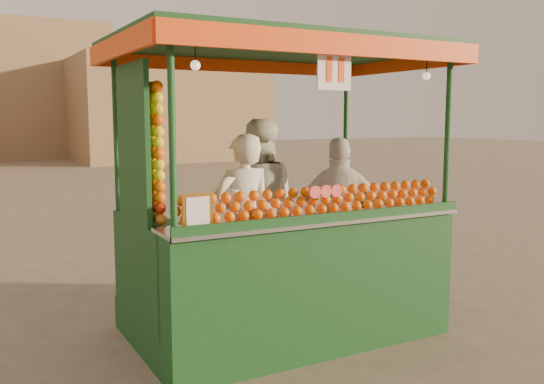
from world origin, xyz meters
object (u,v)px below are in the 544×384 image
juice_cart (280,243)px  vendor_right (340,214)px  vendor_left (243,219)px  vendor_middle (258,203)px

juice_cart → vendor_right: juice_cart is taller
juice_cart → vendor_left: 0.41m
juice_cart → vendor_left: juice_cart is taller
vendor_middle → vendor_right: 0.87m
vendor_left → vendor_right: 1.07m
vendor_middle → vendor_right: vendor_middle is taller
vendor_middle → vendor_right: size_ratio=1.12×
juice_cart → vendor_middle: 0.75m
juice_cart → vendor_middle: (0.11, 0.68, 0.29)m
vendor_right → vendor_left: bearing=23.9°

